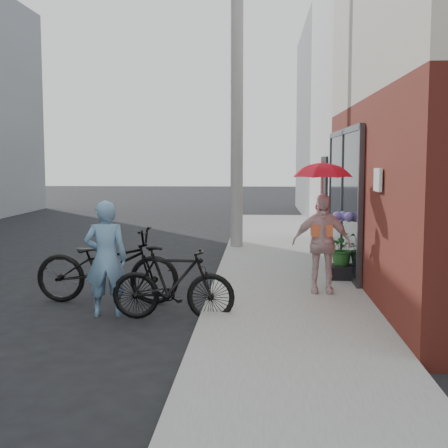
# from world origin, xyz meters

# --- Properties ---
(ground) EXTENTS (80.00, 80.00, 0.00)m
(ground) POSITION_xyz_m (0.00, 0.00, 0.00)
(ground) COLOR black
(ground) RESTS_ON ground
(sidewalk) EXTENTS (2.20, 24.00, 0.12)m
(sidewalk) POSITION_xyz_m (2.10, 2.00, 0.06)
(sidewalk) COLOR gray
(sidewalk) RESTS_ON ground
(curb) EXTENTS (0.12, 24.00, 0.12)m
(curb) POSITION_xyz_m (0.94, 2.00, 0.06)
(curb) COLOR #9E9E99
(curb) RESTS_ON ground
(east_building_far) EXTENTS (8.00, 8.00, 7.00)m
(east_building_far) POSITION_xyz_m (7.20, 16.00, 3.50)
(east_building_far) COLOR gray
(east_building_far) RESTS_ON ground
(utility_pole) EXTENTS (0.28, 0.28, 7.00)m
(utility_pole) POSITION_xyz_m (1.10, 6.00, 3.50)
(utility_pole) COLOR #9E9E99
(utility_pole) RESTS_ON ground
(officer) EXTENTS (0.61, 0.45, 1.55)m
(officer) POSITION_xyz_m (-0.40, 0.05, 0.78)
(officer) COLOR #6D9BC2
(officer) RESTS_ON ground
(bike_left) EXTENTS (2.12, 0.80, 1.10)m
(bike_left) POSITION_xyz_m (-0.58, 0.80, 0.55)
(bike_left) COLOR black
(bike_left) RESTS_ON ground
(bike_right) EXTENTS (1.63, 0.53, 0.97)m
(bike_right) POSITION_xyz_m (0.51, -0.11, 0.49)
(bike_right) COLOR black
(bike_right) RESTS_ON ground
(kimono_woman) EXTENTS (0.87, 0.40, 1.46)m
(kimono_woman) POSITION_xyz_m (2.54, 1.17, 0.85)
(kimono_woman) COLOR beige
(kimono_woman) RESTS_ON sidewalk
(parasol) EXTENTS (0.84, 0.84, 0.74)m
(parasol) POSITION_xyz_m (2.54, 1.17, 1.95)
(parasol) COLOR red
(parasol) RESTS_ON kimono_woman
(planter) EXTENTS (0.44, 0.44, 0.22)m
(planter) POSITION_xyz_m (3.00, 2.25, 0.23)
(planter) COLOR black
(planter) RESTS_ON sidewalk
(potted_plant) EXTENTS (0.52, 0.45, 0.58)m
(potted_plant) POSITION_xyz_m (3.00, 2.25, 0.63)
(potted_plant) COLOR #2F712D
(potted_plant) RESTS_ON planter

